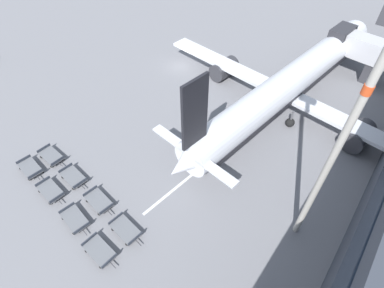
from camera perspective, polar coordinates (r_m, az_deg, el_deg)
name	(u,v)px	position (r m, az deg, el deg)	size (l,w,h in m)	color
ground_plane	(182,66)	(48.98, -1.93, 14.71)	(500.00, 500.00, 0.00)	gray
airplane	(288,85)	(40.96, 17.84, 10.69)	(38.42, 41.63, 12.44)	silver
baggage_dolly_row_near_col_a	(30,168)	(36.84, -28.43, -4.06)	(3.75, 1.96, 0.92)	slate
baggage_dolly_row_near_col_b	(51,191)	(33.82, -25.34, -8.07)	(3.75, 1.93, 0.92)	slate
baggage_dolly_row_near_col_c	(75,219)	(30.95, -21.41, -13.18)	(3.77, 2.06, 0.92)	slate
baggage_dolly_row_near_col_d	(100,251)	(28.68, -17.16, -18.89)	(3.73, 1.88, 0.92)	slate
baggage_dolly_row_mid_a_col_a	(51,156)	(37.07, -25.21, -2.08)	(3.72, 1.84, 0.92)	slate
baggage_dolly_row_mid_a_col_b	(73,177)	(34.06, -21.66, -5.85)	(3.75, 1.94, 0.92)	slate
baggage_dolly_row_mid_a_col_c	(99,201)	(31.34, -17.32, -10.34)	(3.76, 1.97, 0.92)	slate
baggage_dolly_row_mid_a_col_d	(126,230)	(29.06, -12.52, -15.63)	(3.75, 1.94, 0.92)	slate
apron_light_mast	(342,139)	(21.43, 26.68, 0.86)	(2.00, 0.70, 20.36)	#ADA89E
stand_guidance_stripe	(240,136)	(36.91, 9.12, 1.58)	(3.67, 30.20, 0.01)	white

